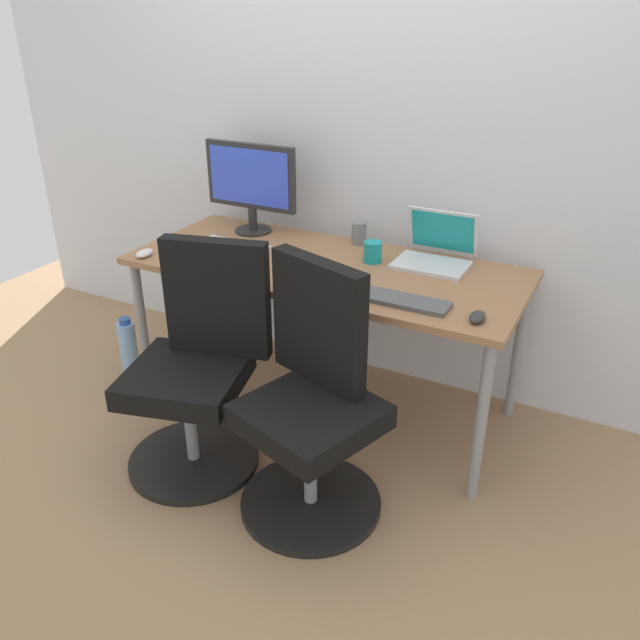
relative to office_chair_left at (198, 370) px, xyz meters
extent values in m
plane|color=#9E7A56|center=(0.26, 0.60, -0.42)|extent=(5.28, 5.28, 0.00)
cube|color=silver|center=(0.26, 1.04, 0.88)|extent=(4.40, 0.04, 2.60)
cube|color=#996B47|center=(0.26, 0.60, 0.28)|extent=(1.72, 0.73, 0.03)
cylinder|color=gray|center=(-0.55, 0.29, -0.08)|extent=(0.04, 0.04, 0.69)
cylinder|color=gray|center=(1.07, 0.29, -0.08)|extent=(0.04, 0.04, 0.69)
cylinder|color=gray|center=(-0.55, 0.91, -0.08)|extent=(0.04, 0.04, 0.69)
cylinder|color=gray|center=(1.07, 0.91, -0.08)|extent=(0.04, 0.04, 0.69)
cylinder|color=black|center=(-0.02, -0.06, -0.41)|extent=(0.54, 0.54, 0.03)
cylinder|color=gray|center=(-0.02, -0.06, -0.22)|extent=(0.05, 0.05, 0.34)
cube|color=black|center=(-0.02, -0.06, -0.01)|extent=(0.54, 0.54, 0.09)
cube|color=black|center=(0.03, 0.12, 0.28)|extent=(0.42, 0.17, 0.48)
cylinder|color=black|center=(0.54, -0.06, -0.41)|extent=(0.54, 0.54, 0.03)
cylinder|color=gray|center=(0.54, -0.06, -0.22)|extent=(0.05, 0.05, 0.34)
cube|color=black|center=(0.54, -0.06, -0.01)|extent=(0.55, 0.55, 0.09)
cube|color=black|center=(0.48, 0.11, 0.28)|extent=(0.42, 0.20, 0.48)
cylinder|color=#8CBFF2|center=(-0.77, 0.39, -0.28)|extent=(0.09, 0.09, 0.28)
cylinder|color=#2D59B2|center=(-0.77, 0.39, -0.13)|extent=(0.06, 0.06, 0.03)
cylinder|color=#262626|center=(-0.25, 0.82, 0.30)|extent=(0.18, 0.18, 0.01)
cylinder|color=#262626|center=(-0.25, 0.82, 0.36)|extent=(0.04, 0.04, 0.11)
cube|color=#262626|center=(-0.25, 0.82, 0.57)|extent=(0.48, 0.03, 0.31)
cube|color=blue|center=(-0.25, 0.81, 0.57)|extent=(0.43, 0.00, 0.26)
cube|color=silver|center=(0.68, 0.78, 0.30)|extent=(0.31, 0.22, 0.02)
cube|color=silver|center=(0.68, 0.91, 0.41)|extent=(0.31, 0.07, 0.21)
cube|color=teal|center=(0.68, 0.91, 0.41)|extent=(0.28, 0.05, 0.17)
cube|color=silver|center=(-0.21, 0.59, 0.30)|extent=(0.34, 0.12, 0.02)
cube|color=#515156|center=(0.72, 0.38, 0.30)|extent=(0.34, 0.12, 0.02)
ellipsoid|color=silver|center=(-0.50, 0.31, 0.31)|extent=(0.06, 0.10, 0.03)
ellipsoid|color=#2D2D2D|center=(1.00, 0.36, 0.31)|extent=(0.06, 0.10, 0.03)
cylinder|color=teal|center=(0.43, 0.72, 0.34)|extent=(0.08, 0.08, 0.09)
cylinder|color=slate|center=(0.28, 0.90, 0.35)|extent=(0.07, 0.07, 0.10)
cube|color=black|center=(0.21, 0.56, 0.30)|extent=(0.07, 0.14, 0.01)
camera|label=1|loc=(1.46, -1.74, 1.33)|focal=36.31mm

